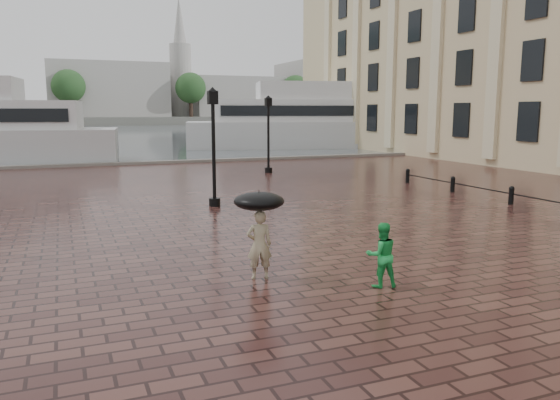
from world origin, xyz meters
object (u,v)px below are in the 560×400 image
Objects in this scene: ferry_far at (322,121)px; street_lamps at (85,144)px; adult_pedestrian at (259,245)px; child_pedestrian at (382,255)px.

street_lamps is at bearing -118.03° from ferry_far.
child_pedestrian is (2.19, -1.48, -0.08)m from adult_pedestrian.
child_pedestrian is at bearing -100.23° from ferry_far.
adult_pedestrian is 43.88m from ferry_far.
adult_pedestrian is at bearing -23.44° from child_pedestrian.
adult_pedestrian is 2.64m from child_pedestrian.
child_pedestrian is 0.05× the size of ferry_far.
street_lamps is 13.96× the size of adult_pedestrian.
child_pedestrian is (5.18, -14.38, -1.64)m from street_lamps.
street_lamps is 15.38m from child_pedestrian.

